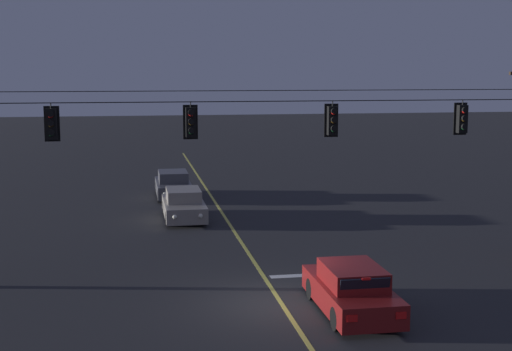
{
  "coord_description": "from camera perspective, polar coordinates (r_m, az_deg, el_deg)",
  "views": [
    {
      "loc": [
        -4.25,
        -20.07,
        6.78
      ],
      "look_at": [
        0.0,
        4.31,
        3.17
      ],
      "focal_mm": 50.83,
      "sensor_mm": 36.0,
      "label": 1
    }
  ],
  "objects": [
    {
      "name": "car_oncoming_trailing",
      "position": [
        39.19,
        -6.53,
        -0.76
      ],
      "size": [
        1.8,
        4.42,
        1.39
      ],
      "color": "#4C4C51",
      "rests_on": "ground"
    },
    {
      "name": "car_oncoming_lead",
      "position": [
        33.35,
        -5.7,
        -2.34
      ],
      "size": [
        1.8,
        4.42,
        1.39
      ],
      "color": "gray",
      "rests_on": "ground"
    },
    {
      "name": "stop_bar_paint",
      "position": [
        24.55,
        5.06,
        -7.77
      ],
      "size": [
        3.4,
        0.36,
        0.01
      ],
      "primitive_type": "cube",
      "color": "silver",
      "rests_on": "ground"
    },
    {
      "name": "car_waiting_near_lane",
      "position": [
        20.77,
        7.52,
        -8.96
      ],
      "size": [
        1.8,
        4.33,
        1.39
      ],
      "color": "maroon",
      "rests_on": "ground"
    },
    {
      "name": "traffic_light_leftmost",
      "position": [
        23.54,
        -15.8,
        3.92
      ],
      "size": [
        0.48,
        0.41,
        1.22
      ],
      "color": "black"
    },
    {
      "name": "traffic_light_left_inner",
      "position": [
        23.5,
        -5.15,
        4.2
      ],
      "size": [
        0.48,
        0.41,
        1.22
      ],
      "color": "black"
    },
    {
      "name": "ground_plane",
      "position": [
        21.61,
        1.99,
        -10.0
      ],
      "size": [
        180.0,
        180.0,
        0.0
      ],
      "primitive_type": "plane",
      "color": "#28282B"
    },
    {
      "name": "traffic_light_centre",
      "position": [
        24.35,
        6.04,
        4.33
      ],
      "size": [
        0.48,
        0.41,
        1.22
      ],
      "color": "black"
    },
    {
      "name": "lane_centre_stripe",
      "position": [
        30.45,
        -1.62,
        -4.57
      ],
      "size": [
        0.14,
        60.0,
        0.01
      ],
      "primitive_type": "cube",
      "color": "#D1C64C",
      "rests_on": "ground"
    },
    {
      "name": "traffic_light_right_inner",
      "position": [
        26.0,
        15.92,
        4.3
      ],
      "size": [
        0.48,
        0.41,
        1.22
      ],
      "color": "black"
    },
    {
      "name": "signal_span_assembly",
      "position": [
        23.95,
        0.41,
        1.0
      ],
      "size": [
        21.08,
        0.32,
        7.17
      ],
      "color": "#2D2116",
      "rests_on": "ground"
    }
  ]
}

